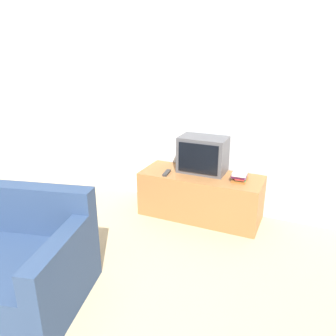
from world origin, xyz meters
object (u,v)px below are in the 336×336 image
Objects in this scene: book_stack at (240,176)px; remote_on_stand at (167,173)px; television at (203,155)px; tv_stand at (200,196)px.

book_stack is 1.22× the size of remote_on_stand.
book_stack reaches higher than remote_on_stand.
tv_stand is at bearing -77.45° from television.
television is 2.27× the size of book_stack.
book_stack is at bearing -12.28° from television.
remote_on_stand is (-0.82, -0.14, -0.05)m from book_stack.
book_stack is at bearing 9.74° from remote_on_stand.
television is at bearing 167.72° from book_stack.
remote_on_stand is at bearing -159.44° from tv_stand.
television is 0.47m from remote_on_stand.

